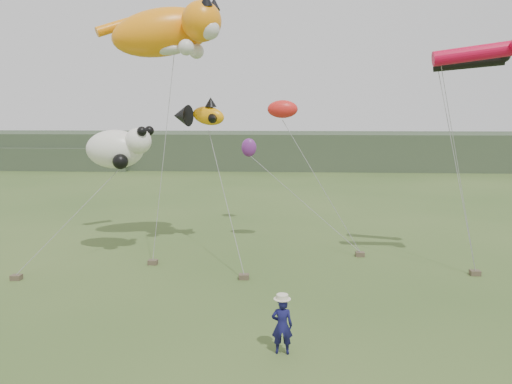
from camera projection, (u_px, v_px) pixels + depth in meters
The scene contains 9 objects.
ground at pixel (286, 320), 15.35m from camera, with size 120.00×120.00×0.00m, color #385123.
headland at pixel (262, 150), 59.29m from camera, with size 90.00×13.00×4.00m.
festival_attendant at pixel (282, 326), 13.14m from camera, with size 0.56×0.37×1.54m, color #131247.
sandbag_anchors at pixel (252, 268), 20.21m from camera, with size 18.13×4.34×0.20m.
cat_kite at pixel (171, 31), 21.03m from camera, with size 5.84×3.43×2.77m.
fish_kite at pixel (198, 115), 22.74m from camera, with size 2.74×1.79×1.36m.
tube_kites at pixel (479, 56), 19.00m from camera, with size 3.26×2.84×1.08m.
panda_kite at pixel (119, 148), 21.28m from camera, with size 2.92×1.89×1.82m.
misc_kites at pixel (268, 125), 24.48m from camera, with size 3.04×6.00×3.02m.
Camera 1 is at (-0.00, -14.56, 6.32)m, focal length 35.00 mm.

